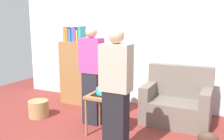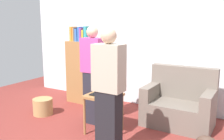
{
  "view_description": "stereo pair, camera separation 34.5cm",
  "coord_description": "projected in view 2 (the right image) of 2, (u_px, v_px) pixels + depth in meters",
  "views": [
    {
      "loc": [
        1.51,
        -2.75,
        1.68
      ],
      "look_at": [
        -0.15,
        0.72,
        0.95
      ],
      "focal_mm": 39.93,
      "sensor_mm": 36.0,
      "label": 1
    },
    {
      "loc": [
        1.82,
        -2.58,
        1.68
      ],
      "look_at": [
        -0.15,
        0.72,
        0.95
      ],
      "focal_mm": 39.93,
      "sensor_mm": 36.0,
      "label": 2
    }
  ],
  "objects": [
    {
      "name": "couch",
      "position": [
        179.0,
        105.0,
        4.12
      ],
      "size": [
        1.1,
        0.7,
        0.96
      ],
      "color": "#6B6056",
      "rests_on": "ground_plane"
    },
    {
      "name": "wicker_basket",
      "position": [
        43.0,
        107.0,
        4.62
      ],
      "size": [
        0.36,
        0.36,
        0.3
      ],
      "primitive_type": "cylinder",
      "color": "#A88451",
      "rests_on": "ground_plane"
    },
    {
      "name": "wall_back",
      "position": [
        153.0,
        40.0,
        4.89
      ],
      "size": [
        6.0,
        0.1,
        2.7
      ],
      "primitive_type": "cube",
      "color": "silver",
      "rests_on": "ground_plane"
    },
    {
      "name": "person_blowing_candles",
      "position": [
        93.0,
        75.0,
        4.11
      ],
      "size": [
        0.36,
        0.22,
        1.63
      ],
      "rotation": [
        0.0,
        0.0,
        -0.09
      ],
      "color": "#23232D",
      "rests_on": "ground_plane"
    },
    {
      "name": "bookshelf",
      "position": [
        86.0,
        70.0,
        5.23
      ],
      "size": [
        0.8,
        0.36,
        1.61
      ],
      "color": "olive",
      "rests_on": "ground_plane"
    },
    {
      "name": "birthday_cake",
      "position": [
        104.0,
        91.0,
        3.75
      ],
      "size": [
        0.32,
        0.32,
        0.17
      ],
      "color": "black",
      "rests_on": "side_table"
    },
    {
      "name": "person_holding_cake",
      "position": [
        109.0,
        95.0,
        2.98
      ],
      "size": [
        0.36,
        0.22,
        1.63
      ],
      "rotation": [
        0.0,
        0.0,
        2.77
      ],
      "color": "black",
      "rests_on": "ground_plane"
    },
    {
      "name": "side_table",
      "position": [
        104.0,
        100.0,
        3.78
      ],
      "size": [
        0.48,
        0.48,
        0.62
      ],
      "color": "olive",
      "rests_on": "ground_plane"
    }
  ]
}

